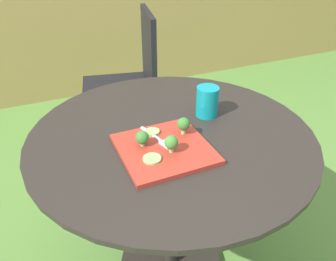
# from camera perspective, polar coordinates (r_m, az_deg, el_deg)

# --- Properties ---
(bamboo_fence) EXTENTS (8.00, 0.08, 1.49)m
(bamboo_fence) POSITION_cam_1_polar(r_m,az_deg,el_deg) (2.92, -16.52, 19.57)
(bamboo_fence) COLOR #A8894C
(bamboo_fence) RESTS_ON ground_plane
(patio_table) EXTENTS (0.97, 0.97, 0.72)m
(patio_table) POSITION_cam_1_polar(r_m,az_deg,el_deg) (1.27, 0.52, -9.35)
(patio_table) COLOR #28231E
(patio_table) RESTS_ON ground_plane
(patio_chair) EXTENTS (0.52, 0.52, 0.90)m
(patio_chair) POSITION_cam_1_polar(r_m,az_deg,el_deg) (2.09, -6.22, 9.60)
(patio_chair) COLOR black
(patio_chair) RESTS_ON ground_plane
(salad_plate) EXTENTS (0.27, 0.27, 0.01)m
(salad_plate) POSITION_cam_1_polar(r_m,az_deg,el_deg) (1.03, -0.64, -3.16)
(salad_plate) COLOR #AD3323
(salad_plate) RESTS_ON patio_table
(drinking_glass) EXTENTS (0.08, 0.08, 0.11)m
(drinking_glass) POSITION_cam_1_polar(r_m,az_deg,el_deg) (1.21, 6.75, 4.73)
(drinking_glass) COLOR #0F8C93
(drinking_glass) RESTS_ON patio_table
(fork) EXTENTS (0.06, 0.15, 0.00)m
(fork) POSITION_cam_1_polar(r_m,az_deg,el_deg) (1.06, -1.69, -1.49)
(fork) COLOR silver
(fork) RESTS_ON salad_plate
(broccoli_floret_0) EXTENTS (0.04, 0.04, 0.05)m
(broccoli_floret_0) POSITION_cam_1_polar(r_m,az_deg,el_deg) (1.02, -4.44, -1.25)
(broccoli_floret_0) COLOR #99B770
(broccoli_floret_0) RESTS_ON salad_plate
(broccoli_floret_1) EXTENTS (0.04, 0.04, 0.06)m
(broccoli_floret_1) POSITION_cam_1_polar(r_m,az_deg,el_deg) (1.07, 2.71, 1.08)
(broccoli_floret_1) COLOR #99B770
(broccoli_floret_1) RESTS_ON salad_plate
(broccoli_floret_2) EXTENTS (0.04, 0.04, 0.06)m
(broccoli_floret_2) POSITION_cam_1_polar(r_m,az_deg,el_deg) (0.98, 0.57, -2.10)
(broccoli_floret_2) COLOR #99B770
(broccoli_floret_2) RESTS_ON salad_plate
(cucumber_slice_0) EXTENTS (0.05, 0.05, 0.01)m
(cucumber_slice_0) POSITION_cam_1_polar(r_m,az_deg,el_deg) (0.97, -2.77, -4.88)
(cucumber_slice_0) COLOR #8EB766
(cucumber_slice_0) RESTS_ON salad_plate
(cucumber_slice_1) EXTENTS (0.05, 0.05, 0.01)m
(cucumber_slice_1) POSITION_cam_1_polar(r_m,az_deg,el_deg) (1.09, -2.70, -0.21)
(cucumber_slice_1) COLOR #8EB766
(cucumber_slice_1) RESTS_ON salad_plate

